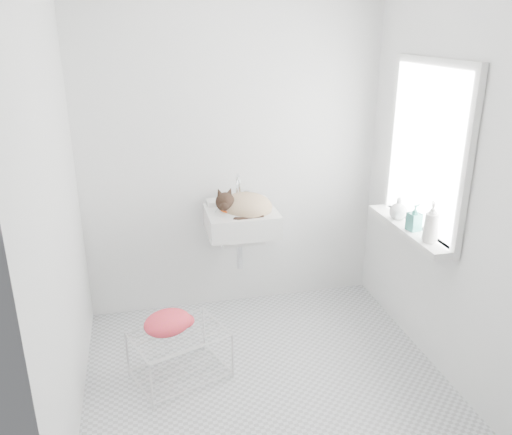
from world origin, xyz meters
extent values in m
cube|color=silver|center=(0.00, 0.00, 0.00)|extent=(2.20, 2.00, 0.02)
cube|color=white|center=(0.00, 1.00, 1.25)|extent=(2.20, 0.02, 2.50)
cube|color=white|center=(1.10, 0.00, 1.25)|extent=(0.02, 2.00, 2.50)
cube|color=white|center=(-1.10, 0.00, 1.25)|extent=(0.02, 2.00, 2.50)
cube|color=white|center=(1.09, 0.20, 1.35)|extent=(0.01, 0.80, 1.00)
cube|color=white|center=(1.07, 0.20, 1.35)|extent=(0.04, 0.90, 1.10)
cube|color=white|center=(1.01, 0.20, 0.83)|extent=(0.16, 0.88, 0.04)
cube|color=white|center=(0.01, 0.74, 0.85)|extent=(0.49, 0.43, 0.20)
ellipsoid|color=tan|center=(0.04, 0.73, 0.88)|extent=(0.41, 0.37, 0.19)
sphere|color=black|center=(-0.11, 0.67, 0.97)|extent=(0.15, 0.15, 0.13)
torus|color=#DD3A00|center=(-0.09, 0.66, 0.93)|extent=(0.13, 0.13, 0.05)
cube|color=silver|center=(-0.52, 0.11, 0.15)|extent=(0.63, 0.54, 0.32)
ellipsoid|color=#CB421A|center=(-0.58, 0.14, 0.35)|extent=(0.36, 0.32, 0.12)
imported|color=white|center=(1.00, -0.06, 0.85)|extent=(0.11, 0.11, 0.21)
imported|color=teal|center=(1.00, 0.13, 0.85)|extent=(0.09, 0.09, 0.17)
imported|color=silver|center=(1.00, 0.34, 0.85)|extent=(0.16, 0.16, 0.15)
camera|label=1|loc=(-0.67, -2.64, 2.08)|focal=36.50mm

